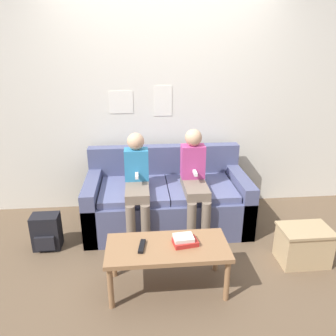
{
  "coord_description": "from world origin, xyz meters",
  "views": [
    {
      "loc": [
        -0.29,
        -2.67,
        1.88
      ],
      "look_at": [
        0.0,
        0.41,
        0.71
      ],
      "focal_mm": 35.0,
      "sensor_mm": 36.0,
      "label": 1
    }
  ],
  "objects": [
    {
      "name": "person_left",
      "position": [
        -0.32,
        0.34,
        0.6
      ],
      "size": [
        0.24,
        0.58,
        1.06
      ],
      "color": "#756656",
      "rests_on": "ground_plane"
    },
    {
      "name": "ground_plane",
      "position": [
        0.0,
        0.0,
        0.0
      ],
      "size": [
        10.0,
        10.0,
        0.0
      ],
      "primitive_type": "plane",
      "color": "brown"
    },
    {
      "name": "storage_box",
      "position": [
        1.17,
        -0.27,
        0.17
      ],
      "size": [
        0.45,
        0.32,
        0.35
      ],
      "color": "tan",
      "rests_on": "ground_plane"
    },
    {
      "name": "person_right",
      "position": [
        0.26,
        0.34,
        0.61
      ],
      "size": [
        0.24,
        0.58,
        1.09
      ],
      "color": "#756656",
      "rests_on": "ground_plane"
    },
    {
      "name": "backpack",
      "position": [
        -1.21,
        0.18,
        0.17
      ],
      "size": [
        0.26,
        0.21,
        0.35
      ],
      "color": "black",
      "rests_on": "ground_plane"
    },
    {
      "name": "wall_back",
      "position": [
        -0.0,
        1.07,
        1.3
      ],
      "size": [
        8.0,
        0.06,
        2.6
      ],
      "color": "silver",
      "rests_on": "ground_plane"
    },
    {
      "name": "couch",
      "position": [
        0.0,
        0.54,
        0.28
      ],
      "size": [
        1.71,
        0.86,
        0.8
      ],
      "color": "#4C5175",
      "rests_on": "ground_plane"
    },
    {
      "name": "book_stack",
      "position": [
        0.05,
        -0.48,
        0.43
      ],
      "size": [
        0.21,
        0.16,
        0.07
      ],
      "color": "red",
      "rests_on": "coffee_table"
    },
    {
      "name": "coffee_table",
      "position": [
        -0.09,
        -0.49,
        0.35
      ],
      "size": [
        0.96,
        0.45,
        0.4
      ],
      "color": "#8E6642",
      "rests_on": "ground_plane"
    },
    {
      "name": "tv_remote",
      "position": [
        -0.29,
        -0.5,
        0.41
      ],
      "size": [
        0.07,
        0.17,
        0.02
      ],
      "rotation": [
        0.0,
        0.0,
        -0.16
      ],
      "color": "black",
      "rests_on": "coffee_table"
    }
  ]
}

